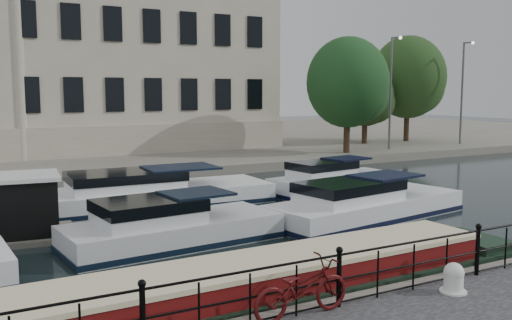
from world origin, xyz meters
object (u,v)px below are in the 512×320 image
at_px(narrowboat, 244,301).
at_px(harbour_hut, 22,210).
at_px(mooring_bollard, 454,278).
at_px(bicycle, 301,289).

relative_size(narrowboat, harbour_hut, 4.54).
height_order(mooring_bollard, narrowboat, narrowboat).
bearing_deg(bicycle, mooring_bollard, -99.61).
relative_size(mooring_bollard, harbour_hut, 0.18).
bearing_deg(harbour_hut, narrowboat, -64.15).
bearing_deg(narrowboat, bicycle, -80.03).
bearing_deg(bicycle, harbour_hut, 15.98).
distance_m(narrowboat, harbour_hut, 9.86).
distance_m(mooring_bollard, harbour_hut, 13.49).
bearing_deg(harbour_hut, bicycle, -65.35).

